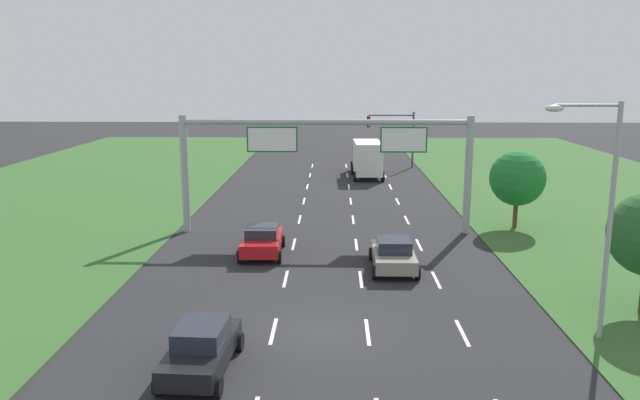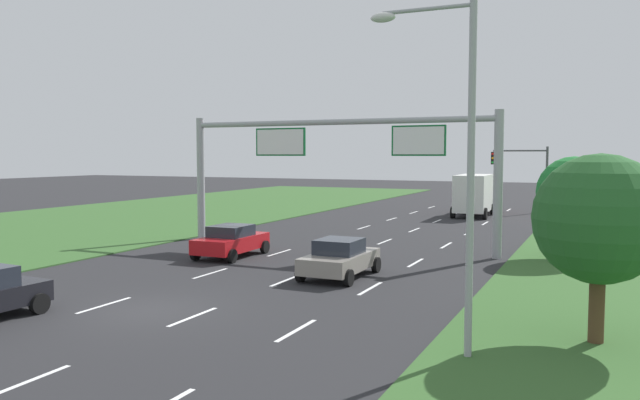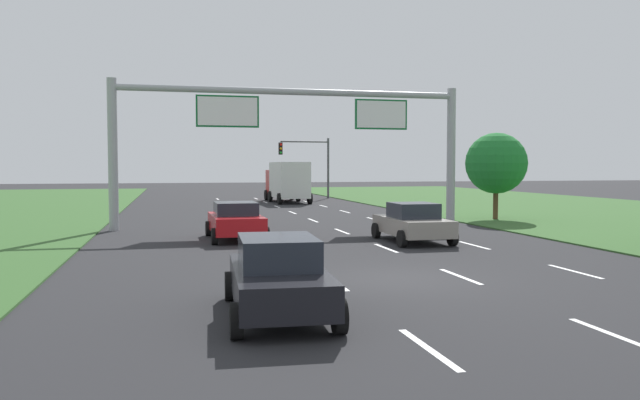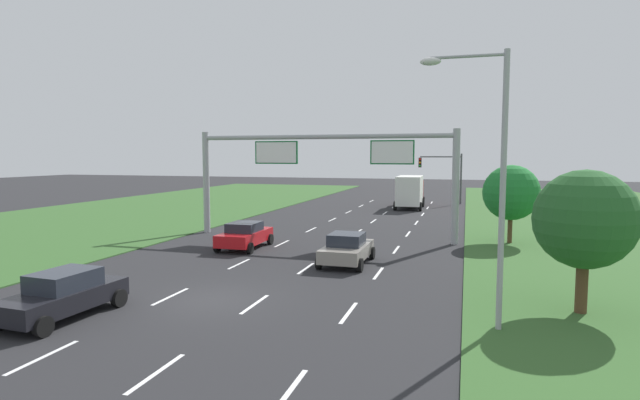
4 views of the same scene
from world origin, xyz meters
name	(u,v)px [view 1 (image 1 of 4)]	position (x,y,z in m)	size (l,w,h in m)	color
ground_plane	(320,331)	(0.00, 0.00, 0.00)	(200.00, 200.00, 0.00)	#262628
lane_dashes_inner_left	(294,244)	(-1.75, 12.00, 0.00)	(0.14, 62.40, 0.01)	white
lane_dashes_inner_right	(356,244)	(1.75, 12.00, 0.00)	(0.14, 62.40, 0.01)	white
lane_dashes_slip	(419,245)	(5.25, 12.00, 0.00)	(0.14, 62.40, 0.01)	white
car_near_red	(202,348)	(-3.74, -3.17, 0.79)	(2.23, 4.35, 1.56)	black
car_lead_silver	(262,240)	(-3.28, 9.97, 0.78)	(2.25, 4.21, 1.52)	red
car_mid_lane	(393,254)	(3.39, 7.54, 0.76)	(2.23, 4.15, 1.54)	gray
box_truck	(367,157)	(3.50, 35.49, 1.77)	(2.82, 7.62, 3.31)	#B21E19
sign_gantry	(328,151)	(0.11, 14.77, 4.88)	(17.24, 0.44, 7.00)	#9EA0A5
traffic_light_mast	(394,129)	(6.50, 41.14, 3.87)	(4.76, 0.49, 5.60)	#47494F
street_lamp	(601,201)	(9.69, -0.43, 5.08)	(2.61, 0.32, 8.50)	#9EA0A5
roadside_tree_mid	(518,178)	(11.65, 15.92, 3.13)	(3.36, 3.36, 4.83)	#513823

